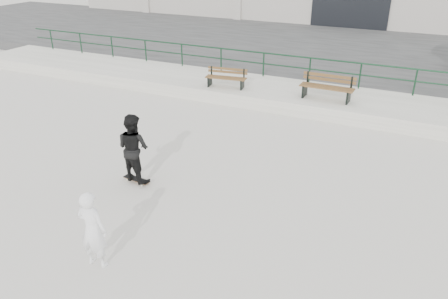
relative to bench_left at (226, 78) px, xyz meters
The scene contains 9 objects.
ground 8.98m from the bench_left, 78.47° to the right, with size 120.00×120.00×0.00m, color beige.
ledge 2.03m from the bench_left, 22.53° to the left, with size 30.00×3.00×0.50m, color #BBB9AA.
parking_strip 9.43m from the bench_left, 79.06° to the left, with size 60.00×14.00×0.50m, color #353535.
railing 2.74m from the bench_left, 48.80° to the left, with size 28.00×0.06×1.03m.
bench_left is the anchor object (origin of this frame).
bench_right 3.95m from the bench_left, ahead, with size 1.95×0.61×0.89m.
skateboard 7.15m from the bench_left, 84.31° to the right, with size 0.80×0.29×0.09m.
standing_skater 7.11m from the bench_left, 84.31° to the right, with size 0.88×0.69×1.81m, color black.
seated_skater 10.27m from the bench_left, 79.16° to the right, with size 0.60×0.39×1.65m, color white.
Camera 1 is at (5.30, -6.38, 5.78)m, focal length 35.00 mm.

